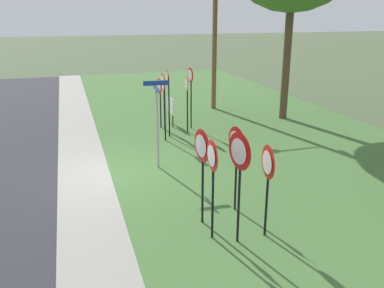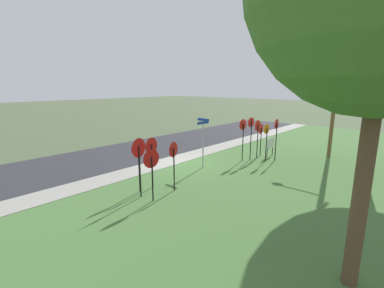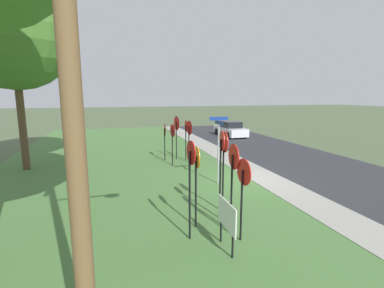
% 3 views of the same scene
% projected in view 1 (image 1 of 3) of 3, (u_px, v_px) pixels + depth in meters
% --- Properties ---
extents(ground_plane, '(160.00, 160.00, 0.00)m').
position_uv_depth(ground_plane, '(110.00, 176.00, 12.95)').
color(ground_plane, '#4C5B3D').
extents(sidewalk_strip, '(44.00, 1.60, 0.06)m').
position_uv_depth(sidewalk_strip, '(85.00, 178.00, 12.72)').
color(sidewalk_strip, '#99968C').
rests_on(sidewalk_strip, ground_plane).
extents(grass_median, '(44.00, 12.00, 0.04)m').
position_uv_depth(grass_median, '(279.00, 156.00, 14.63)').
color(grass_median, '#477038').
rests_on(grass_median, ground_plane).
extents(stop_sign_near_left, '(0.63, 0.11, 2.66)m').
position_uv_depth(stop_sign_near_left, '(191.00, 86.00, 17.52)').
color(stop_sign_near_left, black).
rests_on(stop_sign_near_left, grass_median).
extents(stop_sign_near_right, '(0.60, 0.12, 2.74)m').
position_uv_depth(stop_sign_near_right, '(168.00, 90.00, 16.28)').
color(stop_sign_near_right, black).
rests_on(stop_sign_near_right, grass_median).
extents(stop_sign_far_left, '(0.71, 0.10, 2.50)m').
position_uv_depth(stop_sign_far_left, '(163.00, 90.00, 17.10)').
color(stop_sign_far_left, black).
rests_on(stop_sign_far_left, grass_median).
extents(stop_sign_far_center, '(0.60, 0.11, 2.37)m').
position_uv_depth(stop_sign_far_center, '(187.00, 93.00, 16.94)').
color(stop_sign_far_center, black).
rests_on(stop_sign_far_center, grass_median).
extents(stop_sign_far_right, '(0.69, 0.10, 2.21)m').
position_uv_depth(stop_sign_far_right, '(160.00, 92.00, 17.66)').
color(stop_sign_far_right, black).
rests_on(stop_sign_far_right, grass_median).
extents(stop_sign_center_tall, '(0.68, 0.12, 2.66)m').
position_uv_depth(stop_sign_center_tall, '(164.00, 93.00, 15.77)').
color(stop_sign_center_tall, black).
rests_on(stop_sign_center_tall, grass_median).
extents(yield_sign_near_left, '(0.82, 0.18, 2.57)m').
position_uv_depth(yield_sign_near_left, '(239.00, 161.00, 8.57)').
color(yield_sign_near_left, black).
rests_on(yield_sign_near_left, grass_median).
extents(yield_sign_near_right, '(0.79, 0.14, 2.38)m').
position_uv_depth(yield_sign_near_right, '(201.00, 154.00, 9.45)').
color(yield_sign_near_right, black).
rests_on(yield_sign_near_right, grass_median).
extents(yield_sign_far_left, '(0.77, 0.12, 2.19)m').
position_uv_depth(yield_sign_far_left, '(267.00, 170.00, 8.93)').
color(yield_sign_far_left, black).
rests_on(yield_sign_far_left, grass_median).
extents(yield_sign_far_right, '(0.70, 0.10, 2.35)m').
position_uv_depth(yield_sign_far_right, '(212.00, 167.00, 8.79)').
color(yield_sign_far_right, black).
rests_on(yield_sign_far_right, grass_median).
extents(yield_sign_center, '(0.68, 0.17, 2.25)m').
position_uv_depth(yield_sign_center, '(236.00, 149.00, 10.14)').
color(yield_sign_center, black).
rests_on(yield_sign_center, grass_median).
extents(street_name_post, '(0.96, 0.82, 2.89)m').
position_uv_depth(street_name_post, '(157.00, 117.00, 13.02)').
color(street_name_post, '#9EA0A8').
rests_on(street_name_post, grass_median).
extents(utility_pole, '(2.10, 2.44, 8.64)m').
position_uv_depth(utility_pole, '(212.00, 17.00, 20.30)').
color(utility_pole, brown).
rests_on(utility_pole, grass_median).
extents(notice_board, '(1.10, 0.06, 1.25)m').
position_uv_depth(notice_board, '(171.00, 107.00, 18.35)').
color(notice_board, black).
rests_on(notice_board, grass_median).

